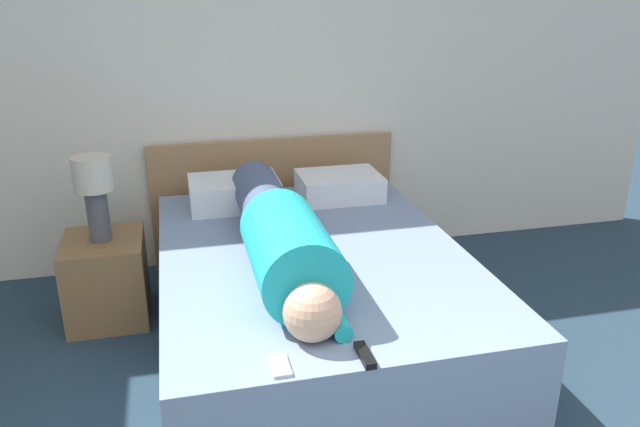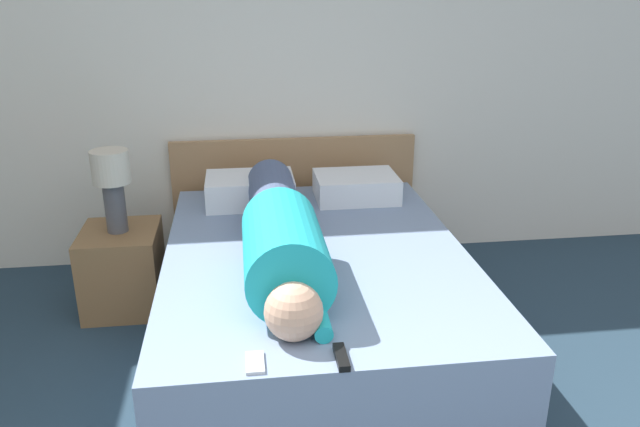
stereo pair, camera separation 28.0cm
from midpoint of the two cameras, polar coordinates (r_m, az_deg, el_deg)
name	(u,v)px [view 2 (the right image)]	position (r m, az deg, el deg)	size (l,w,h in m)	color
wall_back	(262,59)	(3.95, -3.29, 13.87)	(5.89, 0.06, 2.60)	silver
bed	(316,298)	(3.15, 2.21, -7.84)	(1.45, 2.01, 0.52)	#7589A8
headboard	(295,199)	(4.10, -0.36, 1.34)	(1.57, 0.04, 0.81)	#A37A51
nightstand	(123,269)	(3.65, -15.51, -4.96)	(0.42, 0.46, 0.46)	brown
table_lamp	(112,180)	(3.46, -16.33, 2.90)	(0.20, 0.20, 0.46)	#4C4C51
person_lying	(281,234)	(2.83, -0.77, -1.97)	(0.35, 1.62, 0.35)	tan
pillow_near_headboard	(250,190)	(3.66, -4.25, 2.14)	(0.51, 0.37, 0.16)	white
pillow_second	(356,187)	(3.74, 5.45, 2.42)	(0.48, 0.37, 0.15)	white
tv_remote	(341,357)	(2.22, 5.68, -13.03)	(0.04, 0.15, 0.02)	black
cell_phone	(255,363)	(2.19, -2.25, -13.57)	(0.06, 0.13, 0.01)	#B2B7BC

